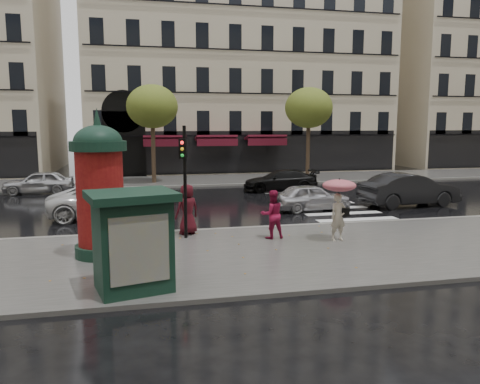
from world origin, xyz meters
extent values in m
plane|color=black|center=(0.00, 0.00, 0.00)|extent=(160.00, 160.00, 0.00)
cube|color=#474744|center=(0.00, -0.50, 0.06)|extent=(90.00, 7.00, 0.12)
cube|color=#474744|center=(0.00, 19.00, 0.06)|extent=(90.00, 6.00, 0.12)
cube|color=slate|center=(0.00, 3.00, 0.07)|extent=(90.00, 0.25, 0.14)
cube|color=slate|center=(0.00, 16.00, 0.07)|extent=(90.00, 0.25, 0.14)
cube|color=silver|center=(6.00, 9.60, 0.01)|extent=(3.60, 11.75, 0.01)
cube|color=#B7A88C|center=(6.00, 30.00, 10.00)|extent=(26.00, 14.00, 20.00)
cylinder|color=#38281C|center=(-2.00, 18.00, 2.60)|extent=(0.28, 0.28, 5.20)
ellipsoid|color=#40621F|center=(-2.00, 18.00, 5.20)|extent=(3.40, 3.40, 2.89)
cylinder|color=#38281C|center=(9.00, 18.00, 2.60)|extent=(0.28, 0.28, 5.20)
ellipsoid|color=#40621F|center=(9.00, 18.00, 5.20)|extent=(3.40, 3.40, 2.89)
imported|color=#BAAF99|center=(3.46, 0.37, 0.92)|extent=(0.63, 0.46, 1.61)
cylinder|color=black|center=(3.46, 0.37, 1.46)|extent=(0.02, 0.02, 1.02)
ellipsoid|color=#C32469|center=(3.46, 0.37, 1.99)|extent=(1.11, 1.11, 0.39)
cone|color=black|center=(3.46, 0.37, 2.22)|extent=(0.04, 0.04, 0.09)
cube|color=black|center=(3.69, 0.31, 1.08)|extent=(0.24, 0.11, 0.30)
imported|color=maroon|center=(1.37, 1.15, 0.96)|extent=(0.86, 0.69, 1.67)
imported|color=#410D14|center=(-1.41, 2.40, 1.02)|extent=(1.03, 0.87, 1.80)
cylinder|color=black|center=(-4.20, 0.20, 0.29)|extent=(1.58, 1.58, 0.34)
cylinder|color=maroon|center=(-4.20, 0.20, 1.87)|extent=(1.35, 1.35, 2.82)
cylinder|color=black|center=(-4.20, 0.20, 3.39)|extent=(1.62, 1.62, 0.28)
ellipsoid|color=black|center=(-4.20, 0.20, 3.51)|extent=(1.40, 1.40, 0.98)
cone|color=black|center=(-4.20, 0.20, 4.24)|extent=(0.23, 0.23, 0.51)
cylinder|color=black|center=(-1.53, 1.85, 2.05)|extent=(0.12, 0.12, 3.85)
cube|color=black|center=(-1.60, 1.65, 3.20)|extent=(0.29, 0.25, 0.67)
cube|color=black|center=(-3.27, -3.00, 1.20)|extent=(1.91, 1.68, 2.15)
cube|color=black|center=(-3.27, -3.00, 2.38)|extent=(2.28, 2.05, 0.18)
imported|color=#B7B6BB|center=(4.81, 6.41, 0.64)|extent=(3.84, 1.81, 1.27)
imported|color=black|center=(10.03, 6.56, 0.81)|extent=(5.05, 2.10, 1.62)
imported|color=silver|center=(-4.28, 6.74, 0.72)|extent=(5.34, 2.72, 1.45)
imported|color=black|center=(5.34, 12.93, 0.65)|extent=(4.61, 2.19, 1.30)
imported|color=#AAAAAF|center=(-8.75, 15.00, 0.67)|extent=(3.99, 1.69, 1.35)
camera|label=1|loc=(-3.11, -13.99, 4.01)|focal=35.00mm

